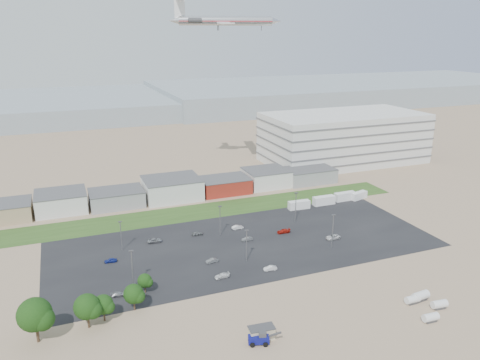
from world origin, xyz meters
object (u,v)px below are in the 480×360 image
parked_car_7 (247,239)px  parked_car_12 (284,231)px  parked_car_10 (119,294)px  parked_car_4 (212,260)px  portable_shed (261,333)px  tree_far_left (35,318)px  parked_car_6 (198,234)px  parked_car_9 (155,240)px  parked_car_11 (238,227)px  airliner (226,21)px  parked_car_0 (333,237)px  telehandler (259,338)px  parked_car_3 (222,276)px  storage_tank_nw (412,299)px  parked_car_13 (270,268)px  box_trailer_a (299,205)px  parked_car_5 (111,260)px

parked_car_7 → parked_car_12: 13.64m
parked_car_10 → parked_car_4: bearing=-65.1°
portable_shed → tree_far_left: bearing=164.6°
tree_far_left → parked_car_6: tree_far_left is taller
parked_car_9 → parked_car_11: size_ratio=1.19×
parked_car_4 → parked_car_9: 23.46m
airliner → parked_car_6: 96.13m
parked_car_0 → parked_car_7: bearing=-112.2°
parked_car_11 → tree_far_left: bearing=119.8°
telehandler → parked_car_3: 29.91m
portable_shed → parked_car_10: bearing=137.3°
parked_car_12 → tree_far_left: bearing=-62.1°
storage_tank_nw → parked_car_7: (-23.97, 48.69, -0.52)m
tree_far_left → parked_car_11: tree_far_left is taller
parked_car_9 → parked_car_13: size_ratio=1.24×
tree_far_left → parked_car_0: bearing=14.3°
parked_car_0 → parked_car_7: parked_car_0 is taller
storage_tank_nw → parked_car_10: storage_tank_nw is taller
storage_tank_nw → parked_car_6: size_ratio=0.97×
box_trailer_a → storage_tank_nw: bearing=-91.6°
storage_tank_nw → airliner: 136.41m
parked_car_0 → parked_car_7: (-26.23, 9.01, -0.07)m
parked_car_7 → parked_car_13: size_ratio=0.94×
portable_shed → parked_car_6: 57.93m
parked_car_5 → parked_car_11: size_ratio=0.90×
parked_car_4 → parked_car_10: 29.01m
storage_tank_nw → parked_car_0: size_ratio=0.78×
parked_car_4 → parked_car_11: size_ratio=0.94×
parked_car_11 → portable_shed: bearing=160.0°
box_trailer_a → parked_car_11: bearing=-158.8°
parked_car_4 → parked_car_6: size_ratio=0.98×
portable_shed → parked_car_12: bearing=63.5°
parked_car_6 → parked_car_9: size_ratio=0.81×
airliner → parked_car_4: size_ratio=13.11×
parked_car_0 → parked_car_13: (-27.66, -11.59, -0.03)m
parked_car_6 → parked_car_4: bearing=179.3°
parked_car_7 → parked_car_9: bearing=-109.9°
parked_car_7 → parked_car_0: bearing=70.0°
box_trailer_a → parked_car_6: (-42.75, -9.50, -1.01)m
parked_car_4 → parked_car_9: bearing=-153.2°
parked_car_12 → parked_car_4: bearing=-64.0°
telehandler → parked_car_0: bearing=60.6°
parked_car_10 → parked_car_13: size_ratio=1.01×
parked_car_7 → portable_shed: bearing=-19.7°
airliner → parked_car_5: bearing=-118.5°
portable_shed → parked_car_3: (0.88, 28.31, -0.84)m
parked_car_13 → parked_car_0: bearing=117.7°
airliner → parked_car_4: (-33.55, -79.85, -68.12)m
tree_far_left → portable_shed: bearing=-20.2°
parked_car_3 → parked_car_10: parked_car_3 is taller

